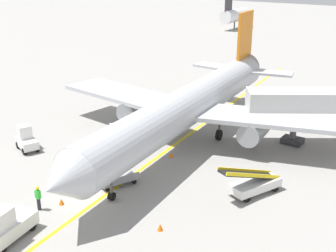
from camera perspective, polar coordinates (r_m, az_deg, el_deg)
ground_plane at (r=31.47m, az=-10.60°, el=-8.89°), size 300.00×300.00×0.00m
taxi_line_yellow at (r=34.37m, az=-4.00°, el=-5.92°), size 8.66×79.59×0.01m
airliner at (r=39.01m, az=2.89°, el=2.77°), size 28.45×35.34×10.10m
jet_bridge at (r=40.83m, az=20.31°, el=2.50°), size 12.04×9.20×4.85m
pushback_tug at (r=27.79m, az=-20.42°, el=-11.81°), size 2.54×3.89×2.20m
baggage_tug_near_wing at (r=39.83m, az=-17.68°, el=-1.63°), size 2.70×2.06×2.10m
baggage_tug_by_cargo_door at (r=41.76m, az=-5.48°, el=0.30°), size 2.13×2.72×2.10m
belt_loader_forward_hold at (r=31.62m, az=10.92°, el=-7.17°), size 3.03×5.11×2.59m
baggage_cart_loaded at (r=32.55m, az=-6.52°, el=-6.68°), size 2.51×3.78×0.94m
ground_crew_marshaller at (r=30.22m, az=-16.26°, el=-8.74°), size 0.36×0.24×1.70m
safety_cone_nose_left at (r=30.79m, az=-13.48°, el=-9.36°), size 0.36×0.36×0.44m
safety_cone_nose_right at (r=36.78m, az=0.41°, el=-3.66°), size 0.36×0.36×0.44m
safety_cone_wingtip_right at (r=27.38m, az=-1.01°, el=-12.80°), size 0.36×0.36×0.44m
distant_aircraft_far_left at (r=108.81m, az=8.52°, el=13.86°), size 3.00×10.10×8.80m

